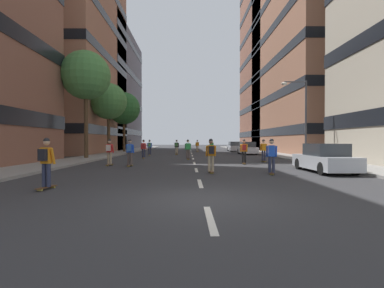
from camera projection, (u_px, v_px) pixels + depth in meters
The scene contains 28 objects.
ground_plane at pixel (192, 154), 34.38m from camera, with size 158.08×158.08×0.00m, color #333335.
sidewalk_left at pixel (119, 153), 37.54m from camera, with size 3.21×72.45×0.14m, color gray.
sidewalk_right at pixel (263, 153), 37.82m from camera, with size 3.21×72.45×0.14m, color gray.
lane_markings at pixel (192, 154), 36.04m from camera, with size 0.16×62.20×0.01m.
building_left_mid at pixel (53, 27), 39.26m from camera, with size 16.32×19.73×34.74m.
building_left_far at pixel (90, 91), 54.05m from camera, with size 16.32×22.77×22.14m.
building_right_mid at pixel (328, 33), 39.82m from camera, with size 16.32×23.77×33.54m.
building_right_far at pixel (290, 61), 54.53m from camera, with size 16.32×17.98×33.94m.
parked_car_near at pixel (325, 159), 15.03m from camera, with size 1.82×4.40×1.52m.
parked_car_mid at pixel (234, 147), 44.11m from camera, with size 1.82×4.40×1.52m.
parked_car_far at pixel (247, 149), 34.57m from camera, with size 1.82×4.40×1.52m.
street_tree_near at pixel (124, 108), 40.25m from camera, with size 4.56×4.56×8.44m.
street_tree_mid at pixel (109, 101), 32.43m from camera, with size 4.17×4.17×8.16m.
street_tree_far at pixel (86, 76), 25.21m from camera, with size 4.34×4.34×9.56m.
streetlamp_right at pixel (301, 111), 23.33m from camera, with size 2.13×0.30×6.50m.
skater_0 at pixel (177, 146), 33.41m from camera, with size 0.56×0.92×1.78m.
skater_1 at pixel (150, 146), 32.13m from camera, with size 0.55×0.92×1.78m.
skater_2 at pixel (46, 160), 9.64m from camera, with size 0.56×0.92×1.78m.
skater_3 at pixel (212, 146), 37.51m from camera, with size 0.54×0.91×1.78m.
skater_4 at pixel (244, 150), 20.09m from camera, with size 0.55×0.91×1.78m.
skater_5 at pixel (197, 145), 42.12m from camera, with size 0.56×0.92×1.78m.
skater_6 at pixel (188, 148), 24.95m from camera, with size 0.55×0.92×1.78m.
skater_7 at pixel (272, 155), 13.97m from camera, with size 0.57×0.92×1.78m.
skater_8 at pixel (109, 151), 18.86m from camera, with size 0.56×0.92×1.78m.
skater_9 at pixel (264, 149), 22.09m from camera, with size 0.54×0.91×1.78m.
skater_10 at pixel (211, 153), 14.55m from camera, with size 0.54×0.91×1.78m.
skater_11 at pixel (130, 151), 18.33m from camera, with size 0.54×0.91×1.78m.
skater_12 at pixel (144, 148), 26.53m from camera, with size 0.55×0.92×1.78m.
Camera 1 is at (-0.48, -8.02, 1.68)m, focal length 26.40 mm.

